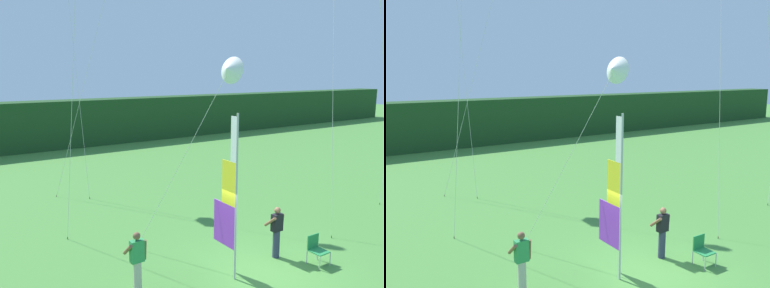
{
  "view_description": "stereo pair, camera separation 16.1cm",
  "coord_description": "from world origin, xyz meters",
  "views": [
    {
      "loc": [
        -7.64,
        -7.92,
        5.79
      ],
      "look_at": [
        -0.53,
        3.0,
        3.42
      ],
      "focal_mm": 37.18,
      "sensor_mm": 36.0,
      "label": 1
    },
    {
      "loc": [
        -7.5,
        -8.01,
        5.79
      ],
      "look_at": [
        -0.53,
        3.0,
        3.42
      ],
      "focal_mm": 37.18,
      "sensor_mm": 36.0,
      "label": 2
    }
  ],
  "objects": [
    {
      "name": "ground_plane",
      "position": [
        0.0,
        0.0,
        0.0
      ],
      "size": [
        120.0,
        120.0,
        0.0
      ],
      "primitive_type": "plane",
      "color": "#478438"
    },
    {
      "name": "distant_treeline",
      "position": [
        0.0,
        23.14,
        1.81
      ],
      "size": [
        80.0,
        2.4,
        3.62
      ],
      "primitive_type": "cube",
      "color": "#1E421E",
      "rests_on": "ground"
    },
    {
      "name": "banner_flag",
      "position": [
        -0.95,
        0.43,
        2.26
      ],
      "size": [
        0.06,
        1.03,
        4.72
      ],
      "color": "#B7B7BC",
      "rests_on": "ground"
    },
    {
      "name": "person_near_banner",
      "position": [
        1.0,
        0.49,
        0.88
      ],
      "size": [
        0.55,
        0.48,
        1.66
      ],
      "color": "#2D334C",
      "rests_on": "ground"
    },
    {
      "name": "person_mid_field",
      "position": [
        -3.54,
        1.02,
        0.9
      ],
      "size": [
        0.55,
        0.48,
        1.69
      ],
      "color": "#B7B2A3",
      "rests_on": "ground"
    },
    {
      "name": "folding_chair",
      "position": [
        1.72,
        -0.49,
        0.51
      ],
      "size": [
        0.51,
        0.51,
        0.89
      ],
      "color": "#BCBCC1",
      "rests_on": "ground"
    },
    {
      "name": "kite_white_delta_3",
      "position": [
        -0.52,
        1.1,
        5.84
      ],
      "size": [
        2.27,
        2.79,
        6.28
      ],
      "color": "brown",
      "rests_on": "ground"
    }
  ]
}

